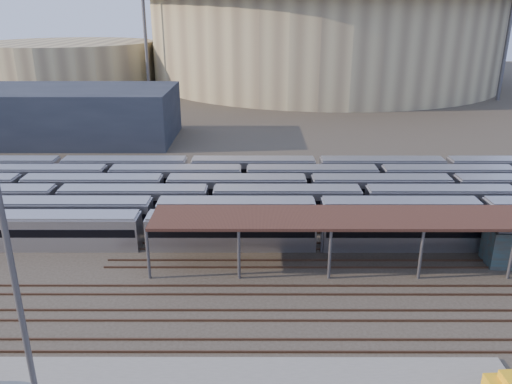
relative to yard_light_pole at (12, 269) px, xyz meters
The scene contains 11 objects.
ground 22.81m from the yard_light_pole, 56.37° to the left, with size 420.00×420.00×0.00m, color #383026.
subway_trains 37.89m from the yard_light_pole, 73.04° to the left, with size 131.20×23.90×3.60m.
inspection_shed 39.46m from the yard_light_pole, 31.99° to the left, with size 60.30×6.00×5.30m.
empty_tracks 19.41m from the yard_light_pole, 46.47° to the left, with size 170.00×9.62×0.18m.
stadium 160.87m from the yard_light_pole, 77.03° to the left, with size 124.00×124.00×32.50m.
secondary_arena 154.66m from the yard_light_pole, 108.44° to the left, with size 56.00×56.00×14.00m, color tan.
service_building 75.79m from the yard_light_pole, 108.45° to the left, with size 42.00×20.00×10.00m, color #1E232D.
floodlight_0 128.44m from the yard_light_pole, 98.49° to the left, with size 4.00×1.00×38.40m.
floodlight_2 142.41m from the yard_light_pole, 55.20° to the left, with size 4.00×1.00×38.40m.
floodlight_3 176.94m from the yard_light_pole, 89.65° to the left, with size 4.00×1.00×38.40m.
yard_light_pole is the anchor object (origin of this frame).
Camera 1 is at (2.26, -40.68, 24.30)m, focal length 35.00 mm.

